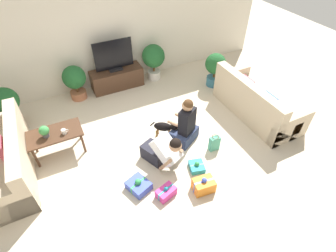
# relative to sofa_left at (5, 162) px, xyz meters

# --- Properties ---
(ground_plane) EXTENTS (16.00, 16.00, 0.00)m
(ground_plane) POSITION_rel_sofa_left_xyz_m (2.41, -0.56, -0.30)
(ground_plane) COLOR beige
(wall_back) EXTENTS (8.40, 0.06, 2.60)m
(wall_back) POSITION_rel_sofa_left_xyz_m (2.41, 2.07, 1.00)
(wall_back) COLOR beige
(wall_back) RESTS_ON ground_plane
(sofa_left) EXTENTS (0.87, 2.00, 0.84)m
(sofa_left) POSITION_rel_sofa_left_xyz_m (0.00, 0.00, 0.00)
(sofa_left) COLOR #C6B293
(sofa_left) RESTS_ON ground_plane
(sofa_right) EXTENTS (0.87, 2.00, 0.84)m
(sofa_right) POSITION_rel_sofa_left_xyz_m (4.82, -0.57, 0.00)
(sofa_right) COLOR #C6B293
(sofa_right) RESTS_ON ground_plane
(coffee_table) EXTENTS (0.93, 0.52, 0.48)m
(coffee_table) POSITION_rel_sofa_left_xyz_m (0.86, 0.14, 0.12)
(coffee_table) COLOR #472D1E
(coffee_table) RESTS_ON ground_plane
(tv_console) EXTENTS (1.23, 0.47, 0.47)m
(tv_console) POSITION_rel_sofa_left_xyz_m (2.51, 1.76, -0.06)
(tv_console) COLOR #472D1E
(tv_console) RESTS_ON ground_plane
(tv) EXTENTS (0.90, 0.20, 0.73)m
(tv) POSITION_rel_sofa_left_xyz_m (2.51, 1.76, 0.50)
(tv) COLOR black
(tv) RESTS_ON tv_console
(potted_plant_corner_right) EXTENTS (0.50, 0.50, 0.83)m
(potted_plant_corner_right) POSITION_rel_sofa_left_xyz_m (4.67, 0.78, 0.20)
(potted_plant_corner_right) COLOR #336B84
(potted_plant_corner_right) RESTS_ON ground_plane
(potted_plant_corner_left) EXTENTS (0.53, 0.53, 0.87)m
(potted_plant_corner_left) POSITION_rel_sofa_left_xyz_m (0.15, 1.35, 0.23)
(potted_plant_corner_left) COLOR #A36042
(potted_plant_corner_left) RESTS_ON ground_plane
(potted_plant_back_right) EXTENTS (0.56, 0.56, 0.91)m
(potted_plant_back_right) POSITION_rel_sofa_left_xyz_m (3.48, 1.71, 0.27)
(potted_plant_back_right) COLOR beige
(potted_plant_back_right) RESTS_ON ground_plane
(potted_plant_back_left) EXTENTS (0.52, 0.52, 0.81)m
(potted_plant_back_left) POSITION_rel_sofa_left_xyz_m (1.54, 1.71, 0.19)
(potted_plant_back_left) COLOR #A36042
(potted_plant_back_left) RESTS_ON ground_plane
(person_kneeling) EXTENTS (0.58, 0.82, 0.79)m
(person_kneeling) POSITION_rel_sofa_left_xyz_m (2.44, -0.98, 0.06)
(person_kneeling) COLOR #23232D
(person_kneeling) RESTS_ON ground_plane
(person_sitting) EXTENTS (0.65, 0.62, 0.97)m
(person_sitting) POSITION_rel_sofa_left_xyz_m (3.08, -0.61, 0.06)
(person_sitting) COLOR #283351
(person_sitting) RESTS_ON ground_plane
(dog) EXTENTS (0.47, 0.38, 0.37)m
(dog) POSITION_rel_sofa_left_xyz_m (2.79, -0.37, -0.05)
(dog) COLOR black
(dog) RESTS_ON ground_plane
(gift_box_a) EXTENTS (0.36, 0.28, 0.29)m
(gift_box_a) POSITION_rel_sofa_left_xyz_m (2.80, -1.76, -0.18)
(gift_box_a) COLOR orange
(gift_box_a) RESTS_ON ground_plane
(gift_box_b) EXTENTS (0.35, 0.28, 0.21)m
(gift_box_b) POSITION_rel_sofa_left_xyz_m (2.21, -1.58, -0.22)
(gift_box_b) COLOR #CC3389
(gift_box_b) RESTS_ON ground_plane
(gift_box_c) EXTENTS (0.30, 0.32, 0.17)m
(gift_box_c) POSITION_rel_sofa_left_xyz_m (2.92, -1.34, -0.24)
(gift_box_c) COLOR teal
(gift_box_c) RESTS_ON ground_plane
(gift_box_d) EXTENTS (0.41, 0.44, 0.22)m
(gift_box_d) POSITION_rel_sofa_left_xyz_m (1.86, -1.27, -0.22)
(gift_box_d) COLOR #3D51BC
(gift_box_d) RESTS_ON ground_plane
(gift_bag_a) EXTENTS (0.20, 0.13, 0.32)m
(gift_bag_a) POSITION_rel_sofa_left_xyz_m (3.45, -1.08, -0.14)
(gift_bag_a) COLOR #4CA384
(gift_bag_a) RESTS_ON ground_plane
(mug) EXTENTS (0.12, 0.08, 0.09)m
(mug) POSITION_rel_sofa_left_xyz_m (1.03, 0.04, 0.23)
(mug) COLOR silver
(mug) RESTS_ON coffee_table
(tabletop_plant) EXTENTS (0.17, 0.17, 0.22)m
(tabletop_plant) POSITION_rel_sofa_left_xyz_m (0.73, 0.11, 0.31)
(tabletop_plant) COLOR #4C4C51
(tabletop_plant) RESTS_ON coffee_table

